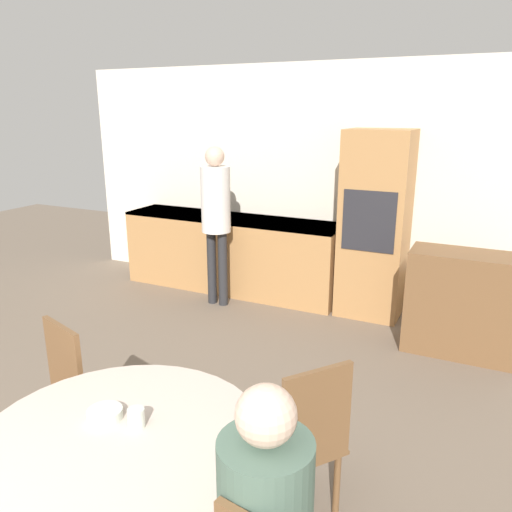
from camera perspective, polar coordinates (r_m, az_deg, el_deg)
name	(u,v)px	position (r m, az deg, el deg)	size (l,w,h in m)	color
wall_back	(342,185)	(5.65, 9.85, 8.01)	(6.78, 0.05, 2.60)	silver
kitchen_counter	(231,252)	(5.97, -2.82, 0.41)	(2.63, 0.60, 0.89)	#AD7A47
oven_unit	(375,225)	(5.28, 13.44, 3.47)	(0.65, 0.59, 1.92)	#AD7A47
sideboard	(465,304)	(4.76, 22.73, -5.08)	(0.97, 0.45, 0.93)	brown
dining_table	(124,477)	(2.47, -14.88, -23.24)	(1.25, 1.25, 0.76)	brown
chair_far_left	(53,397)	(3.18, -22.19, -14.73)	(0.50, 0.50, 0.94)	brown
chair_far_right	(306,437)	(2.68, 5.72, -19.87)	(0.56, 0.56, 0.94)	brown
person_standing	(216,208)	(5.36, -4.60, 5.44)	(0.31, 0.31, 1.74)	#262628
cup	(136,418)	(2.36, -13.53, -17.54)	(0.08, 0.08, 0.09)	silver
bowl_near	(105,414)	(2.46, -16.89, -16.89)	(0.16, 0.16, 0.04)	silver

